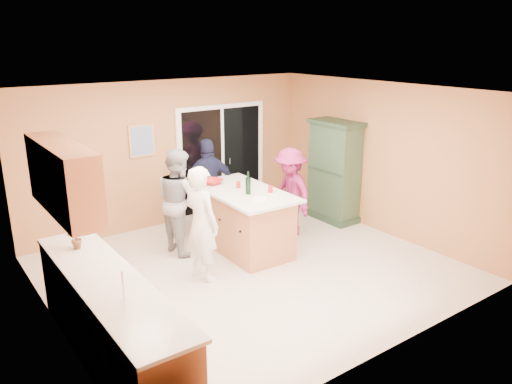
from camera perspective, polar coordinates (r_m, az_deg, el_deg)
floor at (r=7.48m, az=-0.49°, el=-8.83°), size 5.50×5.50×0.00m
ceiling at (r=6.76m, az=-0.55°, el=11.39°), size 5.50×5.00×0.10m
wall_back at (r=9.10m, az=-9.67°, el=4.38°), size 5.50×0.10×2.60m
wall_front at (r=5.29m, az=15.41°, el=-5.52°), size 5.50×0.10×2.60m
wall_left at (r=5.95m, az=-22.74°, el=-3.70°), size 0.10×5.00×2.60m
wall_right at (r=8.83m, az=14.24°, el=3.70°), size 0.10×5.00×2.60m
left_cabinet_run at (r=5.46m, az=-15.79°, el=-14.69°), size 0.65×3.05×1.24m
upper_cabinets at (r=5.63m, az=-21.21°, el=1.51°), size 0.35×1.60×0.75m
sliding_door at (r=9.62m, az=-3.89°, el=3.75°), size 1.90×0.07×2.10m
framed_picture at (r=8.80m, az=-12.92°, el=5.74°), size 0.46×0.04×0.56m
kitchen_island at (r=8.00m, az=-1.43°, el=-3.43°), size 1.07×1.91×0.99m
green_hutch at (r=9.32m, az=8.91°, el=2.23°), size 0.54×1.02×1.87m
woman_white at (r=6.96m, az=-6.27°, el=-3.62°), size 0.52×0.67×1.65m
woman_grey at (r=7.94m, az=-8.80°, el=-0.99°), size 0.66×0.83×1.67m
woman_navy at (r=8.69m, az=-5.39°, el=0.71°), size 1.03×0.59×1.66m
woman_magenta at (r=8.50m, az=3.93°, el=-0.06°), size 0.62×1.02×1.53m
serving_bowl at (r=8.20m, az=-4.97°, el=1.18°), size 0.40×0.40×0.08m
tulip_vase at (r=6.12m, az=-19.98°, el=-4.44°), size 0.23×0.18×0.39m
tumbler_near at (r=7.96m, az=-2.03°, el=0.83°), size 0.09×0.09×0.10m
tumbler_far at (r=7.73m, az=1.66°, el=0.35°), size 0.10×0.10×0.11m
wine_bottle at (r=7.62m, az=-0.91°, el=0.77°), size 0.08×0.08×0.36m
white_plate at (r=7.42m, az=0.48°, el=-0.74°), size 0.28×0.28×0.02m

